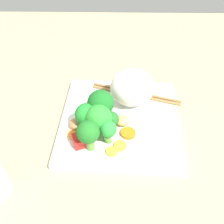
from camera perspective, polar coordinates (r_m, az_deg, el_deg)
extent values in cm
cube|color=tan|center=(56.83, 1.76, -3.20)|extent=(110.00, 110.00, 2.00)
cube|color=white|center=(55.55, 1.80, -2.02)|extent=(26.29, 26.29, 1.46)
ellipsoid|color=white|center=(56.30, 4.54, 5.44)|extent=(10.78, 9.83, 8.21)
cylinder|color=#66A746|center=(50.00, -0.92, -5.88)|extent=(2.13, 2.24, 2.52)
sphere|color=#298D35|center=(48.28, -0.89, -3.80)|extent=(3.36, 3.36, 3.36)
cylinder|color=#65A23F|center=(54.39, -2.42, -0.26)|extent=(2.54, 2.54, 2.68)
sphere|color=#1A6822|center=(52.01, -2.53, 2.22)|extent=(5.50, 5.50, 5.50)
cylinder|color=#81B75D|center=(51.72, -3.05, -3.93)|extent=(2.92, 3.01, 2.29)
sphere|color=green|center=(49.64, -3.05, -1.40)|extent=(5.47, 5.47, 5.47)
cylinder|color=#64A653|center=(52.33, -0.06, -3.25)|extent=(1.06, 1.24, 1.85)
sphere|color=#206626|center=(50.96, -0.17, -1.57)|extent=(3.13, 3.13, 3.13)
cylinder|color=#6DB050|center=(52.65, -5.71, -2.76)|extent=(1.68, 1.69, 2.24)
sphere|color=#228D2E|center=(50.74, -5.80, -0.53)|extent=(4.46, 4.46, 4.46)
cylinder|color=#5C923A|center=(49.07, -4.88, -6.94)|extent=(2.16, 2.20, 2.93)
sphere|color=#206F23|center=(46.77, -5.37, -4.44)|extent=(4.36, 4.36, 4.36)
cylinder|color=orange|center=(54.92, -6.06, -1.41)|extent=(3.63, 3.63, 0.66)
cylinder|color=orange|center=(51.97, 3.63, -4.73)|extent=(3.66, 3.66, 0.69)
cylinder|color=orange|center=(53.74, -1.63, -2.52)|extent=(3.21, 3.21, 0.57)
cylinder|color=orange|center=(49.23, -0.02, -8.78)|extent=(3.22, 3.22, 0.49)
cylinder|color=orange|center=(50.04, 2.44, -7.49)|extent=(3.22, 3.22, 0.58)
cylinder|color=orange|center=(52.35, -8.24, -4.88)|extent=(4.16, 4.16, 0.54)
cube|color=red|center=(50.03, -7.19, -6.35)|extent=(3.27, 3.39, 2.30)
ellipsoid|color=tan|center=(51.09, -5.18, -4.66)|extent=(4.23, 3.87, 2.26)
ellipsoid|color=tan|center=(53.40, 2.42, -1.94)|extent=(3.88, 3.77, 1.83)
ellipsoid|color=#B58050|center=(53.15, -8.08, -2.69)|extent=(3.89, 3.99, 1.95)
cylinder|color=olive|center=(60.92, 5.42, 4.35)|extent=(20.33, 6.71, 0.63)
cylinder|color=olive|center=(60.17, 5.19, 3.75)|extent=(20.33, 6.71, 0.63)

